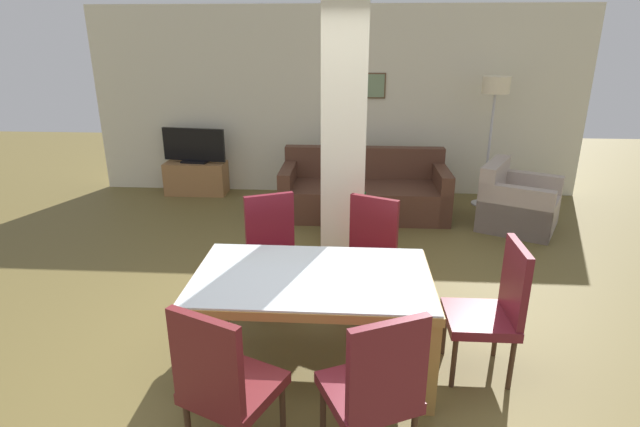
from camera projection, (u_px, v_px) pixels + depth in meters
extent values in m
plane|color=brown|center=(313.00, 363.00, 3.66)|extent=(18.00, 18.00, 0.00)
cube|color=beige|center=(336.00, 103.00, 7.33)|extent=(7.20, 0.06, 2.70)
cube|color=brown|center=(370.00, 86.00, 7.17)|extent=(0.44, 0.02, 0.36)
cube|color=gray|center=(370.00, 86.00, 7.16)|extent=(0.40, 0.01, 0.32)
cube|color=beige|center=(344.00, 141.00, 4.63)|extent=(0.41, 0.33, 2.70)
cube|color=#A3783B|center=(306.00, 316.00, 2.99)|extent=(1.65, 0.06, 0.06)
cube|color=#A3783B|center=(317.00, 252.00, 3.88)|extent=(1.65, 0.06, 0.06)
cube|color=#A3783B|center=(199.00, 277.00, 3.48)|extent=(0.06, 0.88, 0.06)
cube|color=#A3783B|center=(428.00, 284.00, 3.39)|extent=(0.06, 0.88, 0.06)
cube|color=silver|center=(312.00, 275.00, 3.42)|extent=(1.63, 0.98, 0.01)
cube|color=#A3783B|center=(186.00, 359.00, 3.18)|extent=(0.08, 0.08, 0.65)
cube|color=#A3783B|center=(431.00, 369.00, 3.08)|extent=(0.08, 0.08, 0.65)
cube|color=#A3783B|center=(222.00, 291.00, 4.03)|extent=(0.08, 0.08, 0.65)
cube|color=#A3783B|center=(414.00, 297.00, 3.93)|extent=(0.08, 0.08, 0.65)
cube|color=maroon|center=(235.00, 388.00, 2.78)|extent=(0.61, 0.61, 0.07)
cube|color=maroon|center=(206.00, 363.00, 2.51)|extent=(0.42, 0.23, 0.53)
cylinder|color=#412A1C|center=(231.00, 390.00, 3.09)|extent=(0.04, 0.04, 0.38)
cylinder|color=#412A1C|center=(283.00, 411.00, 2.93)|extent=(0.04, 0.04, 0.38)
cube|color=maroon|center=(277.00, 263.00, 4.31)|extent=(0.61, 0.61, 0.07)
cube|color=maroon|center=(270.00, 223.00, 4.39)|extent=(0.42, 0.23, 0.53)
cylinder|color=#412A1C|center=(305.00, 292.00, 4.28)|extent=(0.04, 0.04, 0.38)
cylinder|color=#412A1C|center=(262.00, 300.00, 4.15)|extent=(0.04, 0.04, 0.38)
cylinder|color=#412A1C|center=(292.00, 274.00, 4.62)|extent=(0.04, 0.04, 0.38)
cylinder|color=#412A1C|center=(252.00, 281.00, 4.49)|extent=(0.04, 0.04, 0.38)
cube|color=maroon|center=(479.00, 319.00, 3.45)|extent=(0.46, 0.46, 0.07)
cube|color=maroon|center=(515.00, 281.00, 3.34)|extent=(0.05, 0.44, 0.53)
cylinder|color=#412A1C|center=(454.00, 362.00, 3.36)|extent=(0.04, 0.04, 0.38)
cylinder|color=#412A1C|center=(444.00, 331.00, 3.72)|extent=(0.04, 0.04, 0.38)
cylinder|color=#412A1C|center=(511.00, 365.00, 3.34)|extent=(0.04, 0.04, 0.38)
cylinder|color=#412A1C|center=(496.00, 333.00, 3.69)|extent=(0.04, 0.04, 0.38)
cube|color=maroon|center=(363.00, 266.00, 4.25)|extent=(0.61, 0.61, 0.07)
cube|color=maroon|center=(374.00, 226.00, 4.32)|extent=(0.42, 0.23, 0.53)
cylinder|color=#412A1C|center=(374.00, 305.00, 4.08)|extent=(0.04, 0.04, 0.38)
cylinder|color=#412A1C|center=(333.00, 294.00, 4.25)|extent=(0.04, 0.04, 0.38)
cylinder|color=#412A1C|center=(391.00, 286.00, 4.39)|extent=(0.04, 0.04, 0.38)
cylinder|color=#412A1C|center=(352.00, 276.00, 4.57)|extent=(0.04, 0.04, 0.38)
cube|color=maroon|center=(368.00, 392.00, 2.74)|extent=(0.61, 0.61, 0.07)
cube|color=maroon|center=(388.00, 369.00, 2.46)|extent=(0.42, 0.23, 0.53)
cylinder|color=#412A1C|center=(323.00, 411.00, 2.92)|extent=(0.04, 0.04, 0.38)
cylinder|color=#412A1C|center=(381.00, 396.00, 3.05)|extent=(0.04, 0.04, 0.38)
cube|color=#4D2E21|center=(364.00, 200.00, 6.65)|extent=(2.17, 0.95, 0.42)
cube|color=#4D2E21|center=(364.00, 162.00, 6.87)|extent=(2.17, 0.18, 0.43)
cube|color=#4D2E21|center=(440.00, 193.00, 6.55)|extent=(0.16, 0.95, 0.65)
cube|color=#4D2E21|center=(288.00, 190.00, 6.68)|extent=(0.16, 0.95, 0.65)
cube|color=#AB9A8E|center=(519.00, 212.00, 6.22)|extent=(1.16, 1.18, 0.40)
cube|color=#AB9A8E|center=(495.00, 177.00, 6.25)|extent=(0.57, 0.88, 0.41)
cube|color=#AB9A8E|center=(525.00, 196.00, 6.48)|extent=(0.82, 0.51, 0.62)
cube|color=#AB9A8E|center=(514.00, 212.00, 5.88)|extent=(0.82, 0.51, 0.62)
cube|color=#99673D|center=(353.00, 209.00, 5.76)|extent=(0.59, 0.53, 0.04)
cube|color=#99673D|center=(352.00, 225.00, 5.83)|extent=(0.51, 0.45, 0.37)
cylinder|color=#194C23|center=(363.00, 200.00, 5.72)|extent=(0.07, 0.07, 0.18)
cylinder|color=#194C23|center=(363.00, 189.00, 5.68)|extent=(0.03, 0.03, 0.06)
cylinder|color=#B7B7BC|center=(363.00, 186.00, 5.67)|extent=(0.03, 0.03, 0.01)
cube|color=#9B6B3E|center=(197.00, 178.00, 7.56)|extent=(0.90, 0.40, 0.48)
cube|color=black|center=(195.00, 161.00, 7.48)|extent=(0.41, 0.25, 0.03)
cube|color=black|center=(194.00, 145.00, 7.39)|extent=(0.95, 0.18, 0.48)
cylinder|color=#B7B7BC|center=(483.00, 203.00, 7.14)|extent=(0.32, 0.32, 0.02)
cylinder|color=#B7B7BC|center=(489.00, 150.00, 6.88)|extent=(0.04, 0.04, 1.53)
cylinder|color=beige|center=(496.00, 85.00, 6.59)|extent=(0.36, 0.36, 0.22)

